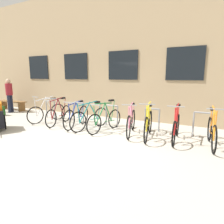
{
  "coord_description": "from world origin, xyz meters",
  "views": [
    {
      "loc": [
        3.21,
        -4.18,
        1.82
      ],
      "look_at": [
        0.3,
        1.6,
        0.59
      ],
      "focal_mm": 30.48,
      "sensor_mm": 36.0,
      "label": 1
    }
  ],
  "objects_px": {
    "bicycle_green": "(105,120)",
    "person_browsing": "(9,93)",
    "bicycle_yellow": "(148,124)",
    "bicycle_red": "(176,127)",
    "bicycle_white": "(47,112)",
    "wooden_bench": "(12,103)",
    "bicycle_maroon": "(59,114)",
    "bicycle_orange": "(212,132)",
    "bicycle_pink": "(131,122)",
    "bicycle_teal": "(90,118)",
    "backpack": "(1,111)",
    "bicycle_blue": "(77,116)"
  },
  "relations": [
    {
      "from": "bicycle_maroon",
      "to": "bicycle_blue",
      "type": "xyz_separation_m",
      "value": [
        0.84,
        0.0,
        0.01
      ]
    },
    {
      "from": "bicycle_green",
      "to": "backpack",
      "type": "xyz_separation_m",
      "value": [
        -5.55,
        0.02,
        -0.16
      ]
    },
    {
      "from": "bicycle_pink",
      "to": "backpack",
      "type": "bearing_deg",
      "value": -179.51
    },
    {
      "from": "bicycle_pink",
      "to": "bicycle_white",
      "type": "bearing_deg",
      "value": 179.46
    },
    {
      "from": "bicycle_teal",
      "to": "bicycle_yellow",
      "type": "relative_size",
      "value": 0.99
    },
    {
      "from": "person_browsing",
      "to": "bicycle_teal",
      "type": "bearing_deg",
      "value": -8.35
    },
    {
      "from": "bicycle_teal",
      "to": "bicycle_orange",
      "type": "bearing_deg",
      "value": 0.26
    },
    {
      "from": "bicycle_red",
      "to": "bicycle_yellow",
      "type": "relative_size",
      "value": 0.98
    },
    {
      "from": "bicycle_maroon",
      "to": "backpack",
      "type": "bearing_deg",
      "value": 179.82
    },
    {
      "from": "bicycle_maroon",
      "to": "bicycle_red",
      "type": "bearing_deg",
      "value": 0.78
    },
    {
      "from": "bicycle_white",
      "to": "bicycle_yellow",
      "type": "height_order",
      "value": "bicycle_yellow"
    },
    {
      "from": "bicycle_pink",
      "to": "bicycle_red",
      "type": "bearing_deg",
      "value": -0.32
    },
    {
      "from": "bicycle_maroon",
      "to": "bicycle_orange",
      "type": "distance_m",
      "value": 5.19
    },
    {
      "from": "bicycle_pink",
      "to": "person_browsing",
      "type": "xyz_separation_m",
      "value": [
        -6.81,
        0.69,
        0.58
      ]
    },
    {
      "from": "bicycle_green",
      "to": "person_browsing",
      "type": "relative_size",
      "value": 1.01
    },
    {
      "from": "bicycle_teal",
      "to": "bicycle_red",
      "type": "relative_size",
      "value": 1.01
    },
    {
      "from": "bicycle_maroon",
      "to": "wooden_bench",
      "type": "xyz_separation_m",
      "value": [
        -4.38,
        1.21,
        -0.01
      ]
    },
    {
      "from": "wooden_bench",
      "to": "backpack",
      "type": "xyz_separation_m",
      "value": [
        0.85,
        -1.2,
        -0.15
      ]
    },
    {
      "from": "bicycle_white",
      "to": "bicycle_blue",
      "type": "xyz_separation_m",
      "value": [
        1.55,
        -0.1,
        0.0
      ]
    },
    {
      "from": "bicycle_maroon",
      "to": "bicycle_green",
      "type": "distance_m",
      "value": 2.01
    },
    {
      "from": "bicycle_orange",
      "to": "bicycle_pink",
      "type": "height_order",
      "value": "bicycle_orange"
    },
    {
      "from": "bicycle_maroon",
      "to": "bicycle_yellow",
      "type": "distance_m",
      "value": 3.5
    },
    {
      "from": "bicycle_green",
      "to": "wooden_bench",
      "type": "height_order",
      "value": "bicycle_green"
    },
    {
      "from": "person_browsing",
      "to": "bicycle_red",
      "type": "bearing_deg",
      "value": -4.88
    },
    {
      "from": "bicycle_red",
      "to": "person_browsing",
      "type": "relative_size",
      "value": 1.03
    },
    {
      "from": "bicycle_maroon",
      "to": "bicycle_white",
      "type": "xyz_separation_m",
      "value": [
        -0.72,
        0.1,
        0.0
      ]
    },
    {
      "from": "bicycle_teal",
      "to": "bicycle_red",
      "type": "bearing_deg",
      "value": 1.67
    },
    {
      "from": "person_browsing",
      "to": "bicycle_blue",
      "type": "bearing_deg",
      "value": -9.05
    },
    {
      "from": "bicycle_pink",
      "to": "bicycle_blue",
      "type": "distance_m",
      "value": 2.08
    },
    {
      "from": "bicycle_orange",
      "to": "person_browsing",
      "type": "distance_m",
      "value": 9.13
    },
    {
      "from": "wooden_bench",
      "to": "backpack",
      "type": "relative_size",
      "value": 4.18
    },
    {
      "from": "bicycle_red",
      "to": "backpack",
      "type": "height_order",
      "value": "bicycle_red"
    },
    {
      "from": "bicycle_pink",
      "to": "bicycle_blue",
      "type": "bearing_deg",
      "value": -178.29
    },
    {
      "from": "bicycle_maroon",
      "to": "bicycle_orange",
      "type": "height_order",
      "value": "bicycle_orange"
    },
    {
      "from": "bicycle_red",
      "to": "bicycle_orange",
      "type": "bearing_deg",
      "value": -4.19
    },
    {
      "from": "bicycle_orange",
      "to": "bicycle_blue",
      "type": "relative_size",
      "value": 0.98
    },
    {
      "from": "bicycle_white",
      "to": "wooden_bench",
      "type": "distance_m",
      "value": 3.83
    },
    {
      "from": "bicycle_maroon",
      "to": "bicycle_yellow",
      "type": "height_order",
      "value": "bicycle_yellow"
    },
    {
      "from": "bicycle_blue",
      "to": "bicycle_teal",
      "type": "bearing_deg",
      "value": -2.74
    },
    {
      "from": "bicycle_teal",
      "to": "wooden_bench",
      "type": "distance_m",
      "value": 5.95
    },
    {
      "from": "bicycle_green",
      "to": "bicycle_yellow",
      "type": "distance_m",
      "value": 1.49
    },
    {
      "from": "bicycle_white",
      "to": "bicycle_blue",
      "type": "relative_size",
      "value": 0.96
    },
    {
      "from": "bicycle_blue",
      "to": "bicycle_yellow",
      "type": "relative_size",
      "value": 0.98
    },
    {
      "from": "person_browsing",
      "to": "bicycle_green",
      "type": "bearing_deg",
      "value": -7.36
    },
    {
      "from": "bicycle_red",
      "to": "backpack",
      "type": "relative_size",
      "value": 3.91
    },
    {
      "from": "bicycle_yellow",
      "to": "wooden_bench",
      "type": "bearing_deg",
      "value": 171.11
    },
    {
      "from": "bicycle_teal",
      "to": "bicycle_pink",
      "type": "relative_size",
      "value": 1.02
    },
    {
      "from": "bicycle_green",
      "to": "bicycle_red",
      "type": "relative_size",
      "value": 0.98
    },
    {
      "from": "bicycle_teal",
      "to": "backpack",
      "type": "distance_m",
      "value": 4.97
    },
    {
      "from": "bicycle_maroon",
      "to": "bicycle_pink",
      "type": "distance_m",
      "value": 2.92
    }
  ]
}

